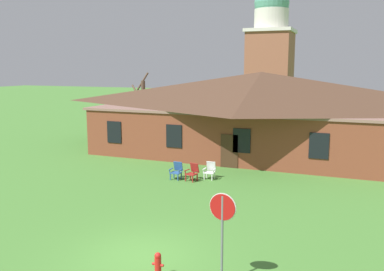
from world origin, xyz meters
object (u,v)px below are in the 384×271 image
object	(u,v)px
stop_sign	(222,220)
fire_hydrant	(158,266)
lawn_chair_left_end	(210,170)
lawn_chair_near_door	(193,172)
lawn_chair_by_porch	(177,170)

from	to	relation	value
stop_sign	fire_hydrant	distance (m)	2.46
lawn_chair_left_end	fire_hydrant	size ratio (longest dim) A/B	1.21
lawn_chair_near_door	lawn_chair_left_end	distance (m)	1.04
stop_sign	lawn_chair_near_door	world-z (taller)	stop_sign
stop_sign	fire_hydrant	bearing A→B (deg)	-168.82
lawn_chair_by_porch	fire_hydrant	xyz separation A→B (m)	(3.92, -10.26, -0.12)
lawn_chair_left_end	fire_hydrant	xyz separation A→B (m)	(2.21, -10.99, -0.12)
lawn_chair_by_porch	lawn_chair_near_door	size ratio (longest dim) A/B	1.00
stop_sign	lawn_chair_near_door	xyz separation A→B (m)	(-4.84, 9.92, -1.44)
lawn_chair_by_porch	lawn_chair_near_door	bearing A→B (deg)	1.82
lawn_chair_left_end	lawn_chair_by_porch	bearing A→B (deg)	-156.88
stop_sign	lawn_chair_left_end	bearing A→B (deg)	110.96
stop_sign	lawn_chair_near_door	bearing A→B (deg)	115.99
stop_sign	lawn_chair_by_porch	distance (m)	11.55
lawn_chair_by_porch	lawn_chair_left_end	size ratio (longest dim) A/B	1.00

